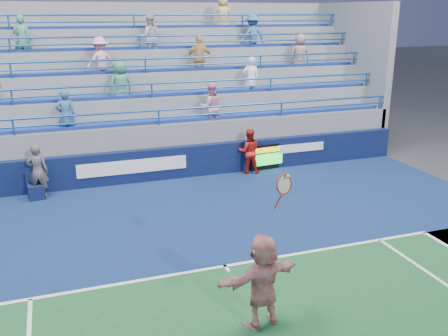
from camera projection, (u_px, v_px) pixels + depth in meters
name	position (u px, v px, depth m)	size (l,w,h in m)	color
ground	(225.00, 267.00, 11.18)	(120.00, 120.00, 0.00)	#333538
sponsor_wall	(162.00, 164.00, 16.88)	(18.00, 0.32, 1.10)	#0A1339
bleacher_stand	(140.00, 114.00, 19.97)	(18.00, 5.60, 6.13)	slate
serve_speed_board	(267.00, 157.00, 18.00)	(1.35, 0.26, 0.93)	black
judge_chair	(36.00, 191.00, 15.18)	(0.51, 0.52, 0.81)	#0C173D
tennis_player	(263.00, 281.00, 8.86)	(1.72, 0.84, 2.86)	silver
line_judge	(38.00, 171.00, 15.12)	(0.62, 0.41, 1.70)	#151E3A
ball_girl	(249.00, 151.00, 17.47)	(0.78, 0.60, 1.60)	red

